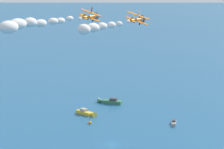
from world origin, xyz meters
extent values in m
plane|color=#1E517A|center=(0.00, 0.00, 0.00)|extent=(2000.00, 2000.00, 0.00)
cube|color=#33704C|center=(19.00, 43.39, 0.65)|extent=(7.73, 7.42, 1.30)
cone|color=#33704C|center=(15.35, 46.77, 0.65)|extent=(3.29, 3.32, 2.60)
cube|color=#38383D|center=(19.45, 42.98, 1.79)|extent=(3.50, 3.46, 0.97)
cube|color=#9E9993|center=(28.04, 9.93, 0.38)|extent=(3.87, 4.78, 0.76)
cone|color=#9E9993|center=(26.44, 7.52, 0.38)|extent=(1.93, 1.85, 1.51)
cube|color=#38383D|center=(28.24, 10.23, 1.04)|extent=(1.92, 2.05, 0.57)
cube|color=gold|center=(3.49, 33.42, 0.59)|extent=(5.04, 7.65, 1.17)
cone|color=gold|center=(5.26, 29.31, 0.59)|extent=(2.89, 2.65, 2.34)
cube|color=gray|center=(3.28, 33.93, 1.61)|extent=(2.73, 3.09, 0.88)
sphere|color=orange|center=(1.01, 21.68, 0.39)|extent=(1.10, 1.10, 1.10)
cylinder|color=black|center=(1.01, 21.68, 1.44)|extent=(0.08, 0.08, 1.00)
cylinder|color=orange|center=(-4.46, 6.44, 38.57)|extent=(5.89, 4.56, 1.11)
cylinder|color=white|center=(-2.08, 8.09, 38.57)|extent=(1.20, 1.36, 1.24)
cylinder|color=#4C4C51|center=(-1.74, 8.33, 38.57)|extent=(1.65, 2.35, 2.83)
cube|color=orange|center=(-4.26, 6.67, 38.31)|extent=(5.04, 6.47, 2.04)
cube|color=orange|center=(-4.01, 6.32, 39.87)|extent=(5.04, 6.47, 2.04)
cylinder|color=white|center=(-5.52, 8.49, 39.76)|extent=(0.38, 0.49, 1.59)
cylinder|color=white|center=(-4.63, 7.21, 39.33)|extent=(0.38, 0.49, 1.59)
cylinder|color=white|center=(-3.64, 5.78, 38.85)|extent=(0.38, 0.49, 1.59)
cylinder|color=white|center=(-2.75, 4.50, 38.41)|extent=(0.38, 0.49, 1.59)
cube|color=orange|center=(-6.72, 4.70, 39.10)|extent=(1.14, 0.97, 1.18)
cube|color=orange|center=(-6.81, 4.82, 38.57)|extent=(2.12, 2.51, 0.74)
cylinder|color=black|center=(-4.45, 7.83, 37.84)|extent=(0.65, 0.57, 0.61)
cylinder|color=black|center=(-3.46, 6.40, 37.36)|extent=(0.65, 0.57, 0.61)
cylinder|color=#262628|center=(-3.94, 6.22, 40.30)|extent=(0.25, 0.31, 0.89)
cylinder|color=red|center=(-4.00, 6.30, 40.33)|extent=(0.30, 0.35, 0.79)
cylinder|color=red|center=(-3.89, 6.14, 40.27)|extent=(0.30, 0.35, 0.79)
cube|color=red|center=(-3.85, 6.07, 40.93)|extent=(0.43, 0.50, 0.59)
sphere|color=brown|center=(-3.79, 5.99, 41.29)|extent=(0.21, 0.21, 0.21)
cylinder|color=red|center=(-3.93, 6.20, 41.43)|extent=(0.35, 0.44, 0.47)
cylinder|color=red|center=(-3.62, 5.76, 41.28)|extent=(0.21, 0.24, 0.58)
ellipsoid|color=silver|center=(-8.66, 3.21, 38.40)|extent=(1.81, 1.79, 1.15)
ellipsoid|color=silver|center=(-12.37, 1.23, 38.77)|extent=(3.16, 3.00, 1.72)
ellipsoid|color=silver|center=(-15.83, -1.11, 38.43)|extent=(3.91, 3.70, 2.12)
ellipsoid|color=silver|center=(-18.83, -4.11, 38.65)|extent=(4.23, 4.00, 2.28)
ellipsoid|color=silver|center=(-22.70, -5.85, 38.39)|extent=(4.93, 4.63, 2.59)
ellipsoid|color=silver|center=(-26.07, -8.31, 38.95)|extent=(5.30, 5.11, 3.07)
ellipsoid|color=silver|center=(-29.68, -10.45, 38.84)|extent=(6.61, 6.21, 3.49)
ellipsoid|color=silver|center=(-32.58, -13.58, 38.48)|extent=(7.01, 6.70, 3.92)
cylinder|color=orange|center=(4.98, -6.09, 38.32)|extent=(5.89, 4.56, 1.11)
cylinder|color=white|center=(7.36, -4.43, 38.32)|extent=(1.20, 1.36, 1.24)
cylinder|color=#4C4C51|center=(7.70, -4.19, 38.32)|extent=(1.65, 2.35, 2.83)
cube|color=orange|center=(5.18, -5.86, 38.06)|extent=(5.04, 6.47, 2.04)
cube|color=orange|center=(5.43, -6.21, 39.62)|extent=(5.04, 6.47, 2.04)
cylinder|color=white|center=(3.92, -4.04, 39.51)|extent=(0.38, 0.49, 1.59)
cylinder|color=white|center=(4.81, -5.32, 39.08)|extent=(0.38, 0.49, 1.59)
cylinder|color=white|center=(5.80, -6.75, 38.60)|extent=(0.38, 0.49, 1.59)
cylinder|color=white|center=(6.69, -8.03, 38.17)|extent=(0.38, 0.49, 1.59)
cube|color=orange|center=(2.72, -7.83, 38.85)|extent=(1.14, 0.97, 1.18)
cube|color=orange|center=(2.63, -7.71, 38.32)|extent=(2.12, 2.51, 0.74)
cylinder|color=black|center=(4.99, -4.70, 37.60)|extent=(0.65, 0.57, 0.61)
cylinder|color=black|center=(5.98, -6.12, 37.12)|extent=(0.65, 0.57, 0.61)
cylinder|color=#262628|center=(5.50, -6.31, 40.06)|extent=(0.25, 0.31, 0.89)
cylinder|color=white|center=(5.44, -6.23, 40.08)|extent=(0.30, 0.35, 0.79)
cylinder|color=white|center=(5.55, -6.39, 40.03)|extent=(0.30, 0.35, 0.79)
cube|color=white|center=(5.59, -6.45, 40.68)|extent=(0.43, 0.50, 0.59)
sphere|color=brown|center=(5.65, -6.53, 41.05)|extent=(0.21, 0.21, 0.21)
cylinder|color=white|center=(5.36, -6.11, 40.92)|extent=(0.41, 0.53, 0.24)
cylinder|color=white|center=(5.87, -6.84, 40.68)|extent=(0.41, 0.53, 0.24)
ellipsoid|color=silver|center=(0.85, -9.42, 38.30)|extent=(1.76, 1.71, 1.04)
ellipsoid|color=silver|center=(-2.82, -11.45, 38.00)|extent=(2.79, 2.74, 1.71)
ellipsoid|color=silver|center=(-6.15, -13.98, 38.04)|extent=(3.72, 3.58, 2.14)
ellipsoid|color=silver|center=(-9.64, -16.27, 38.08)|extent=(4.13, 3.94, 2.30)
ellipsoid|color=silver|center=(-13.06, -18.66, 38.06)|extent=(5.19, 4.94, 2.86)
ellipsoid|color=silver|center=(-16.38, -21.21, 38.02)|extent=(4.98, 4.94, 3.19)
camera|label=1|loc=(-53.93, -124.24, 49.64)|focal=74.51mm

